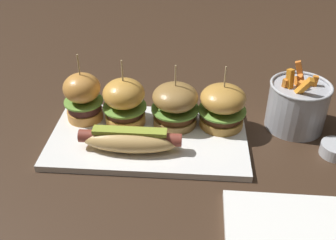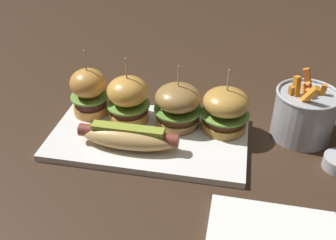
{
  "view_description": "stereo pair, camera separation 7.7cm",
  "coord_description": "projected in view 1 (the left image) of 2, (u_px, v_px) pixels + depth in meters",
  "views": [
    {
      "loc": [
        0.09,
        -0.64,
        0.49
      ],
      "look_at": [
        0.04,
        0.0,
        0.05
      ],
      "focal_mm": 41.84,
      "sensor_mm": 36.0,
      "label": 1
    },
    {
      "loc": [
        0.16,
        -0.63,
        0.49
      ],
      "look_at": [
        0.04,
        0.0,
        0.05
      ],
      "focal_mm": 41.84,
      "sensor_mm": 36.0,
      "label": 2
    }
  ],
  "objects": [
    {
      "name": "ground_plane",
      "position": [
        149.0,
        141.0,
        0.81
      ],
      "size": [
        3.0,
        3.0,
        0.0
      ],
      "primitive_type": "plane",
      "color": "#382619"
    },
    {
      "name": "sauce_ramekin",
      "position": [
        336.0,
        149.0,
        0.76
      ],
      "size": [
        0.06,
        0.06,
        0.02
      ],
      "color": "#B7BABF",
      "rests_on": "ground"
    },
    {
      "name": "slider_far_right",
      "position": [
        223.0,
        106.0,
        0.81
      ],
      "size": [
        0.1,
        0.1,
        0.14
      ],
      "color": "#C0893B",
      "rests_on": "platter_main"
    },
    {
      "name": "slider_center_left",
      "position": [
        124.0,
        102.0,
        0.81
      ],
      "size": [
        0.09,
        0.09,
        0.14
      ],
      "color": "gold",
      "rests_on": "platter_main"
    },
    {
      "name": "hot_dog",
      "position": [
        130.0,
        139.0,
        0.75
      ],
      "size": [
        0.2,
        0.06,
        0.05
      ],
      "color": "tan",
      "rests_on": "platter_main"
    },
    {
      "name": "slider_far_left",
      "position": [
        83.0,
        97.0,
        0.82
      ],
      "size": [
        0.08,
        0.08,
        0.15
      ],
      "color": "#CB883C",
      "rests_on": "platter_main"
    },
    {
      "name": "slider_center_right",
      "position": [
        175.0,
        104.0,
        0.81
      ],
      "size": [
        0.1,
        0.1,
        0.14
      ],
      "color": "olive",
      "rests_on": "platter_main"
    },
    {
      "name": "fries_bucket",
      "position": [
        297.0,
        105.0,
        0.82
      ],
      "size": [
        0.13,
        0.13,
        0.15
      ],
      "color": "#A8AAB2",
      "rests_on": "ground"
    },
    {
      "name": "platter_main",
      "position": [
        149.0,
        138.0,
        0.8
      ],
      "size": [
        0.4,
        0.22,
        0.01
      ],
      "primitive_type": "cube",
      "color": "white",
      "rests_on": "ground"
    }
  ]
}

